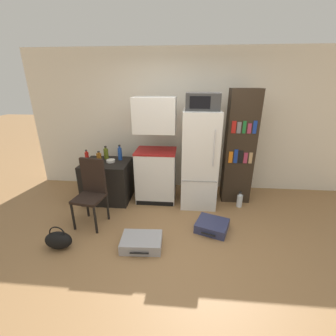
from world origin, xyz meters
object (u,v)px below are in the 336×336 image
(bottle_blue_soda, at_px, (120,154))
(bottle_ketchup_red, at_px, (87,156))
(bottle_olive_oil, at_px, (106,154))
(refrigerator, at_px, (199,159))
(chair, at_px, (92,187))
(suitcase_small_flat, at_px, (142,242))
(side_table, at_px, (108,181))
(bowl, at_px, (111,161))
(bottle_amber_beer, at_px, (99,157))
(microwave, at_px, (202,101))
(handbag, at_px, (58,240))
(suitcase_large_flat, at_px, (212,226))
(water_bottle_front, at_px, (240,200))
(kitchen_hutch, at_px, (156,156))
(bookshelf, at_px, (239,148))

(bottle_blue_soda, bearing_deg, bottle_ketchup_red, -168.76)
(bottle_olive_oil, xyz_separation_m, bottle_blue_soda, (0.27, -0.03, 0.02))
(refrigerator, xyz_separation_m, chair, (-1.63, -0.75, -0.24))
(suitcase_small_flat, bearing_deg, refrigerator, 55.70)
(bottle_olive_oil, xyz_separation_m, chair, (0.07, -0.91, -0.25))
(side_table, xyz_separation_m, bowl, (0.08, 0.01, 0.39))
(refrigerator, bearing_deg, bottle_amber_beer, 179.24)
(bottle_amber_beer, bearing_deg, microwave, -0.81)
(bottle_olive_oil, height_order, handbag, bottle_olive_oil)
(suitcase_large_flat, height_order, suitcase_small_flat, suitcase_small_flat)
(refrigerator, xyz_separation_m, bottle_blue_soda, (-1.43, 0.13, 0.02))
(bowl, xyz_separation_m, chair, (-0.06, -0.74, -0.17))
(bowl, xyz_separation_m, water_bottle_front, (2.30, -0.11, -0.63))
(side_table, height_order, kitchen_hutch, kitchen_hutch)
(microwave, bearing_deg, side_table, -179.55)
(bookshelf, bearing_deg, refrigerator, -165.64)
(suitcase_large_flat, bearing_deg, chair, -163.01)
(refrigerator, distance_m, chair, 1.81)
(side_table, height_order, water_bottle_front, side_table)
(microwave, height_order, bowl, microwave)
(microwave, height_order, bottle_olive_oil, microwave)
(bookshelf, distance_m, suitcase_small_flat, 2.27)
(kitchen_hutch, distance_m, suitcase_large_flat, 1.52)
(kitchen_hutch, bearing_deg, refrigerator, -4.58)
(bottle_olive_oil, bearing_deg, suitcase_large_flat, -27.75)
(refrigerator, height_order, chair, refrigerator)
(kitchen_hutch, distance_m, chair, 1.21)
(bottle_olive_oil, relative_size, suitcase_small_flat, 0.44)
(bottle_olive_oil, height_order, suitcase_large_flat, bottle_olive_oil)
(bookshelf, relative_size, bowl, 12.94)
(microwave, distance_m, bottle_amber_beer, 2.04)
(bottle_amber_beer, distance_m, chair, 0.82)
(bottle_blue_soda, distance_m, suitcase_large_flat, 2.04)
(bookshelf, distance_m, chair, 2.53)
(handbag, bearing_deg, bottle_ketchup_red, 95.60)
(bowl, xyz_separation_m, handbag, (-0.30, -1.40, -0.63))
(chair, height_order, water_bottle_front, chair)
(microwave, relative_size, bottle_ketchup_red, 2.55)
(chair, bearing_deg, bowl, 93.78)
(bottle_amber_beer, distance_m, suitcase_large_flat, 2.28)
(suitcase_small_flat, xyz_separation_m, handbag, (-1.09, -0.11, 0.05))
(bottle_olive_oil, bearing_deg, suitcase_small_flat, -57.60)
(side_table, relative_size, bottle_ketchup_red, 3.94)
(microwave, height_order, bottle_blue_soda, microwave)
(side_table, bearing_deg, bottle_ketchup_red, 174.91)
(handbag, xyz_separation_m, water_bottle_front, (2.60, 1.29, -0.01))
(bookshelf, bearing_deg, handbag, -148.38)
(refrigerator, distance_m, handbag, 2.44)
(bottle_olive_oil, distance_m, suitcase_small_flat, 1.88)
(bottle_ketchup_red, height_order, suitcase_large_flat, bottle_ketchup_red)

